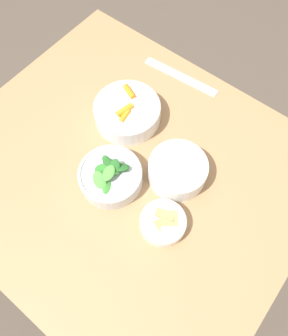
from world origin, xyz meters
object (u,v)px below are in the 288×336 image
at_px(bowl_greens, 111,176).
at_px(ruler, 181,77).
at_px(bowl_cookies, 163,222).
at_px(bowl_carrots, 128,112).
at_px(bowl_beans_hotdog, 178,170).

bearing_deg(bowl_greens, ruler, 98.64).
bearing_deg(bowl_cookies, bowl_carrots, 144.41).
xyz_separation_m(bowl_carrots, bowl_cookies, (0.28, -0.20, -0.01)).
distance_m(bowl_carrots, bowl_beans_hotdog, 0.24).
height_order(bowl_greens, bowl_beans_hotdog, bowl_greens).
height_order(bowl_carrots, bowl_cookies, bowl_carrots).
height_order(bowl_carrots, bowl_beans_hotdog, bowl_carrots).
bearing_deg(bowl_beans_hotdog, bowl_greens, -136.87).
bearing_deg(bowl_cookies, bowl_greens, 175.81).
height_order(bowl_greens, ruler, bowl_greens).
bearing_deg(bowl_carrots, bowl_cookies, -35.59).
relative_size(bowl_carrots, bowl_greens, 1.14).
bearing_deg(bowl_beans_hotdog, ruler, 123.53).
height_order(bowl_beans_hotdog, bowl_cookies, bowl_beans_hotdog).
height_order(bowl_greens, bowl_cookies, bowl_greens).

